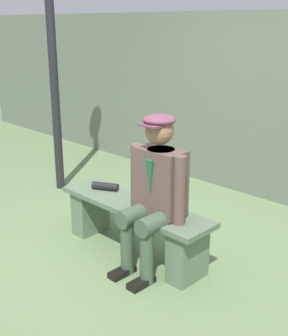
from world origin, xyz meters
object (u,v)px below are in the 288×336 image
(seated_man, at_px, (155,188))
(lamp_post, at_px, (49,5))
(bench, at_px, (134,222))
(rolled_magazine, at_px, (105,186))

(seated_man, xyz_separation_m, lamp_post, (2.16, -0.57, 1.44))
(bench, height_order, lamp_post, lamp_post)
(rolled_magazine, relative_size, lamp_post, 0.07)
(bench, relative_size, lamp_post, 0.45)
(bench, bearing_deg, lamp_post, -15.36)
(rolled_magazine, bearing_deg, seated_man, 172.19)
(lamp_post, bearing_deg, seated_man, 165.15)
(seated_man, height_order, lamp_post, lamp_post)
(seated_man, bearing_deg, lamp_post, -14.85)
(rolled_magazine, bearing_deg, bench, 175.17)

